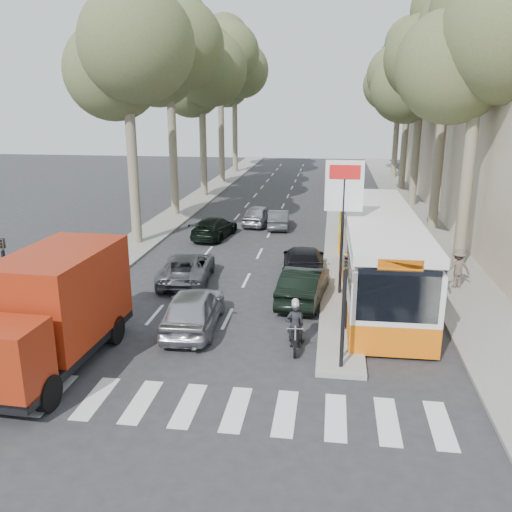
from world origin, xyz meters
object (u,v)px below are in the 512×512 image
Objects in this scene: city_bus at (379,251)px; motorcycle at (295,324)px; silver_hatchback at (193,309)px; red_truck at (53,309)px; dark_hatchback at (304,285)px.

city_bus reaches higher than motorcycle.
red_truck is at bearing 40.39° from silver_hatchback.
city_bus reaches higher than dark_hatchback.
motorcycle is (-3.05, -5.74, -1.04)m from city_bus.
dark_hatchback is at bearing 84.84° from motorcycle.
city_bus reaches higher than silver_hatchback.
red_truck reaches higher than silver_hatchback.
city_bus is 6.69× the size of motorcycle.
silver_hatchback is at bearing 45.49° from red_truck.
dark_hatchback is 0.34× the size of city_bus.
red_truck reaches higher than city_bus.
red_truck is (-7.16, -6.49, 1.11)m from dark_hatchback.
red_truck is 0.51× the size of city_bus.
silver_hatchback is 3.76m from motorcycle.
city_bus is (3.00, 1.63, 1.07)m from dark_hatchback.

